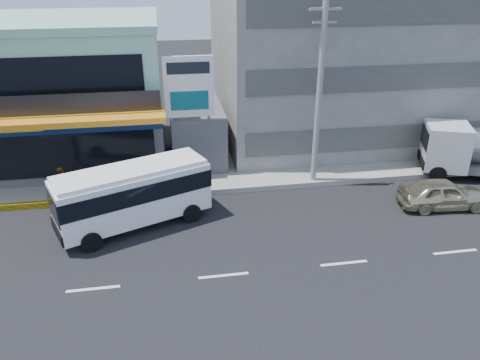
{
  "coord_description": "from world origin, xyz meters",
  "views": [
    {
      "loc": [
        -1.86,
        -14.99,
        11.34
      ],
      "look_at": [
        1.34,
        4.03,
        2.2
      ],
      "focal_mm": 35.0,
      "sensor_mm": 36.0,
      "label": 1
    }
  ],
  "objects_px": {
    "minibus": "(133,192)",
    "sedan": "(443,194)",
    "satellite_dish": "(197,109)",
    "shop_building": "(59,94)",
    "concrete_building": "(343,33)",
    "utility_pole_near": "(319,93)",
    "billboard": "(189,94)",
    "motorcycle_rider": "(65,195)"
  },
  "relations": [
    {
      "from": "satellite_dish",
      "to": "minibus",
      "type": "height_order",
      "value": "satellite_dish"
    },
    {
      "from": "billboard",
      "to": "motorcycle_rider",
      "type": "relative_size",
      "value": 3.09
    },
    {
      "from": "concrete_building",
      "to": "billboard",
      "type": "distance_m",
      "value": 12.17
    },
    {
      "from": "billboard",
      "to": "minibus",
      "type": "distance_m",
      "value": 6.39
    },
    {
      "from": "motorcycle_rider",
      "to": "minibus",
      "type": "bearing_deg",
      "value": -32.84
    },
    {
      "from": "minibus",
      "to": "billboard",
      "type": "bearing_deg",
      "value": 56.83
    },
    {
      "from": "sedan",
      "to": "satellite_dish",
      "type": "bearing_deg",
      "value": 63.83
    },
    {
      "from": "minibus",
      "to": "sedan",
      "type": "distance_m",
      "value": 15.16
    },
    {
      "from": "sedan",
      "to": "motorcycle_rider",
      "type": "distance_m",
      "value": 18.81
    },
    {
      "from": "utility_pole_near",
      "to": "motorcycle_rider",
      "type": "height_order",
      "value": "utility_pole_near"
    },
    {
      "from": "shop_building",
      "to": "concrete_building",
      "type": "bearing_deg",
      "value": 3.35
    },
    {
      "from": "billboard",
      "to": "utility_pole_near",
      "type": "height_order",
      "value": "utility_pole_near"
    },
    {
      "from": "satellite_dish",
      "to": "concrete_building",
      "type": "bearing_deg",
      "value": 21.8
    },
    {
      "from": "shop_building",
      "to": "billboard",
      "type": "relative_size",
      "value": 1.8
    },
    {
      "from": "utility_pole_near",
      "to": "minibus",
      "type": "bearing_deg",
      "value": -163.43
    },
    {
      "from": "shop_building",
      "to": "utility_pole_near",
      "type": "height_order",
      "value": "utility_pole_near"
    },
    {
      "from": "satellite_dish",
      "to": "minibus",
      "type": "xyz_separation_m",
      "value": [
        -3.53,
        -6.44,
        -1.84
      ]
    },
    {
      "from": "shop_building",
      "to": "utility_pole_near",
      "type": "bearing_deg",
      "value": -25.06
    },
    {
      "from": "satellite_dish",
      "to": "shop_building",
      "type": "bearing_deg",
      "value": 159.79
    },
    {
      "from": "billboard",
      "to": "minibus",
      "type": "height_order",
      "value": "billboard"
    },
    {
      "from": "minibus",
      "to": "satellite_dish",
      "type": "bearing_deg",
      "value": 61.25
    },
    {
      "from": "satellite_dish",
      "to": "billboard",
      "type": "distance_m",
      "value": 2.31
    },
    {
      "from": "shop_building",
      "to": "motorcycle_rider",
      "type": "relative_size",
      "value": 5.56
    },
    {
      "from": "shop_building",
      "to": "motorcycle_rider",
      "type": "distance_m",
      "value": 7.92
    },
    {
      "from": "concrete_building",
      "to": "satellite_dish",
      "type": "xyz_separation_m",
      "value": [
        -10.0,
        -4.0,
        -3.42
      ]
    },
    {
      "from": "sedan",
      "to": "concrete_building",
      "type": "bearing_deg",
      "value": 13.71
    },
    {
      "from": "sedan",
      "to": "motorcycle_rider",
      "type": "height_order",
      "value": "motorcycle_rider"
    },
    {
      "from": "utility_pole_near",
      "to": "sedan",
      "type": "distance_m",
      "value": 7.96
    },
    {
      "from": "concrete_building",
      "to": "sedan",
      "type": "distance_m",
      "value": 12.92
    },
    {
      "from": "billboard",
      "to": "utility_pole_near",
      "type": "distance_m",
      "value": 6.75
    },
    {
      "from": "satellite_dish",
      "to": "billboard",
      "type": "height_order",
      "value": "billboard"
    },
    {
      "from": "shop_building",
      "to": "sedan",
      "type": "height_order",
      "value": "shop_building"
    },
    {
      "from": "shop_building",
      "to": "sedan",
      "type": "distance_m",
      "value": 22.29
    },
    {
      "from": "satellite_dish",
      "to": "motorcycle_rider",
      "type": "height_order",
      "value": "satellite_dish"
    },
    {
      "from": "shop_building",
      "to": "billboard",
      "type": "distance_m",
      "value": 8.92
    },
    {
      "from": "satellite_dish",
      "to": "utility_pole_near",
      "type": "distance_m",
      "value": 7.17
    },
    {
      "from": "satellite_dish",
      "to": "utility_pole_near",
      "type": "xyz_separation_m",
      "value": [
        6.0,
        -3.6,
        1.57
      ]
    },
    {
      "from": "concrete_building",
      "to": "shop_building",
      "type": "bearing_deg",
      "value": -176.65
    },
    {
      "from": "shop_building",
      "to": "minibus",
      "type": "xyz_separation_m",
      "value": [
        4.47,
        -9.38,
        -2.26
      ]
    },
    {
      "from": "concrete_building",
      "to": "satellite_dish",
      "type": "distance_m",
      "value": 11.3
    },
    {
      "from": "concrete_building",
      "to": "motorcycle_rider",
      "type": "relative_size",
      "value": 7.18
    },
    {
      "from": "satellite_dish",
      "to": "sedan",
      "type": "distance_m",
      "value": 13.92
    }
  ]
}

